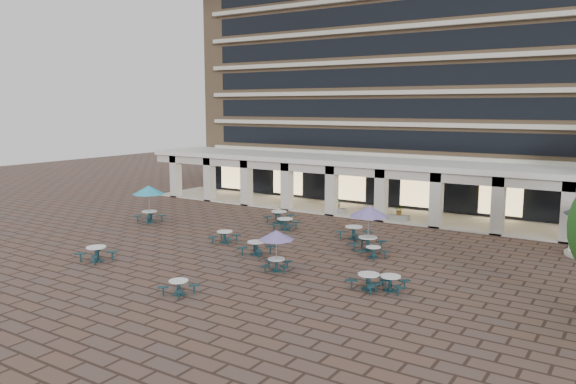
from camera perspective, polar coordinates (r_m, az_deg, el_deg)
name	(u,v)px	position (r m, az deg, el deg)	size (l,w,h in m)	color
ground	(263,252)	(33.48, -2.58, -6.14)	(120.00, 120.00, 0.00)	brown
apartment_building	(420,63)	(55.26, 13.23, 12.66)	(40.00, 15.50, 25.20)	#937353
retail_arcade	(369,176)	(45.57, 8.26, 1.59)	(42.00, 6.60, 4.40)	white
picnic_table_0	(96,252)	(33.28, -18.89, -5.83)	(1.85, 1.85, 0.82)	#13343A
picnic_table_1	(179,286)	(26.59, -11.05, -9.35)	(1.52, 1.52, 0.68)	#13343A
picnic_table_3	(390,282)	(27.03, 10.36, -8.97)	(1.74, 1.74, 0.73)	#13343A
picnic_table_4	(149,191)	(42.79, -13.97, 0.06)	(2.38, 2.38, 2.75)	#13343A
picnic_table_5	(225,236)	(35.86, -6.45, -4.44)	(1.89, 1.89, 0.76)	#13343A
picnic_table_6	(276,237)	(29.29, -1.20, -4.56)	(1.89, 1.89, 2.18)	#13343A
picnic_table_7	(369,280)	(27.02, 8.19, -8.86)	(2.00, 2.00, 0.77)	#13343A
picnic_table_8	(279,216)	(41.76, -0.91, -2.42)	(2.06, 2.06, 0.87)	#13343A
picnic_table_9	(256,247)	(32.84, -3.23, -5.58)	(1.80, 1.80, 0.80)	#13343A
picnic_table_10	(373,251)	(32.57, 8.65, -5.95)	(1.72, 1.72, 0.65)	#13343A
picnic_table_11	(369,213)	(33.69, 8.18, -2.11)	(2.34, 2.34, 2.71)	#13343A
picnic_table_12	(285,223)	(39.32, -0.30, -3.16)	(2.05, 2.05, 0.81)	#13343A
picnic_table_13	(354,231)	(36.83, 6.71, -4.01)	(2.19, 2.19, 0.85)	#13343A
planter_left	(338,208)	(45.06, 5.05, -1.60)	(1.50, 0.77, 1.30)	#989892
planter_right	(399,215)	(42.93, 11.24, -2.32)	(1.50, 0.60, 1.23)	#989892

